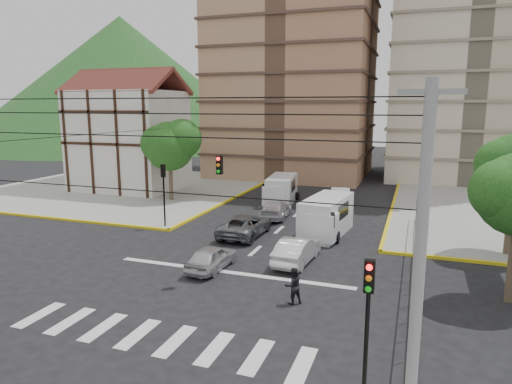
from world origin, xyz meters
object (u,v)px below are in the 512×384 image
at_px(van_right_lane, 326,218).
at_px(car_silver_front_left, 212,257).
at_px(traffic_light_nw, 164,185).
at_px(car_white_front_right, 297,250).
at_px(traffic_light_se, 368,311).
at_px(pedestrian_crosswalk, 293,286).
at_px(van_left_lane, 281,190).

relative_size(van_right_lane, car_silver_front_left, 1.54).
distance_m(traffic_light_nw, van_right_lane, 11.42).
distance_m(traffic_light_nw, car_white_front_right, 11.64).
distance_m(traffic_light_se, pedestrian_crosswalk, 7.78).
bearing_deg(traffic_light_nw, van_left_lane, 63.06).
bearing_deg(van_left_lane, traffic_light_se, -75.72).
bearing_deg(car_silver_front_left, traffic_light_se, 137.28).
distance_m(van_right_lane, car_silver_front_left, 9.47).
xyz_separation_m(van_right_lane, car_silver_front_left, (-4.44, -8.34, -0.59)).
distance_m(traffic_light_nw, car_silver_front_left, 9.61).
distance_m(traffic_light_se, car_white_front_right, 12.85).
distance_m(traffic_light_nw, pedestrian_crosswalk, 15.16).
relative_size(traffic_light_se, traffic_light_nw, 1.00).
bearing_deg(van_right_lane, pedestrian_crosswalk, -79.24).
relative_size(traffic_light_se, car_silver_front_left, 1.16).
xyz_separation_m(van_left_lane, car_silver_front_left, (1.25, -17.14, -0.53)).
bearing_deg(car_white_front_right, car_silver_front_left, 35.86).
distance_m(car_white_front_right, pedestrian_crosswalk, 5.33).
xyz_separation_m(traffic_light_nw, pedestrian_crosswalk, (11.84, -9.18, -2.29)).
relative_size(traffic_light_se, van_right_lane, 0.75).
distance_m(van_right_lane, van_left_lane, 10.47).
bearing_deg(van_left_lane, car_white_front_right, -77.17).
relative_size(van_right_lane, car_white_front_right, 1.33).
relative_size(car_silver_front_left, car_white_front_right, 0.86).
bearing_deg(van_left_lane, van_right_lane, -63.99).
bearing_deg(pedestrian_crosswalk, traffic_light_se, 81.87).
height_order(traffic_light_se, car_silver_front_left, traffic_light_se).
bearing_deg(traffic_light_nw, pedestrian_crosswalk, -37.79).
height_order(car_white_front_right, pedestrian_crosswalk, pedestrian_crosswalk).
distance_m(car_silver_front_left, car_white_front_right, 4.72).
bearing_deg(traffic_light_nw, traffic_light_se, -45.00).
xyz_separation_m(traffic_light_se, van_left_lane, (-10.18, 26.26, -1.94)).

